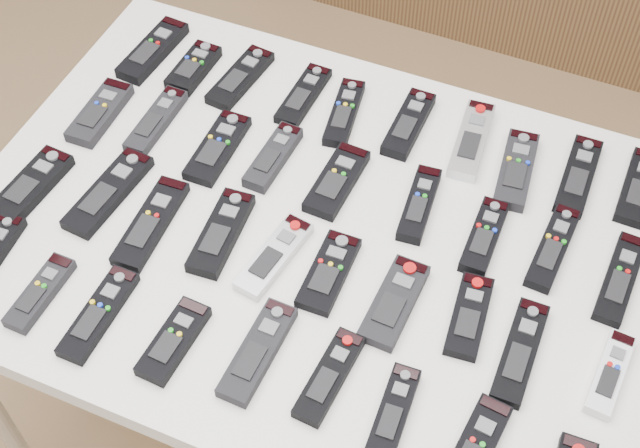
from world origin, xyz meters
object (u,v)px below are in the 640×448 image
at_px(remote_4, 344,113).
at_px(remote_9, 640,188).
at_px(remote_19, 32,185).
at_px(remote_23, 274,256).
at_px(remote_14, 337,181).
at_px(remote_27, 520,352).
at_px(remote_25, 394,302).
at_px(remote_11, 156,121).
at_px(remote_2, 240,78).
at_px(remote_0, 153,50).
at_px(remote_8, 578,176).
at_px(remote_13, 273,157).
at_px(remote_22, 221,233).
at_px(remote_3, 303,95).
at_px(remote_33, 258,351).
at_px(remote_7, 516,170).
at_px(remote_18, 620,279).
at_px(remote_1, 194,68).
at_px(remote_28, 610,374).
at_px(remote_17, 553,248).
at_px(table, 320,250).
at_px(remote_30, 40,293).
at_px(remote_24, 329,272).
at_px(remote_12, 218,148).
at_px(remote_34, 329,376).
at_px(remote_20, 108,192).
at_px(remote_21, 151,223).
at_px(remote_5, 409,124).
at_px(remote_35, 393,413).
at_px(remote_16, 484,237).
at_px(remote_15, 419,204).
at_px(remote_26, 469,316).
at_px(remote_10, 100,113).
at_px(remote_6, 471,140).
at_px(remote_32, 174,341).

relative_size(remote_4, remote_9, 0.97).
xyz_separation_m(remote_19, remote_23, (0.47, 0.03, -0.00)).
height_order(remote_14, remote_27, remote_14).
bearing_deg(remote_25, remote_11, 161.82).
bearing_deg(remote_2, remote_0, -173.94).
distance_m(remote_4, remote_8, 0.45).
bearing_deg(remote_13, remote_22, -90.04).
height_order(remote_3, remote_33, remote_33).
bearing_deg(remote_7, remote_18, -42.28).
xyz_separation_m(remote_1, remote_19, (-0.12, -0.39, 0.00)).
xyz_separation_m(remote_14, remote_28, (0.54, -0.20, -0.00)).
distance_m(remote_14, remote_17, 0.40).
bearing_deg(table, remote_30, -140.46).
distance_m(remote_9, remote_24, 0.59).
distance_m(remote_12, remote_34, 0.52).
height_order(remote_20, remote_30, same).
relative_size(remote_25, remote_28, 1.13).
relative_size(remote_21, remote_24, 1.25).
xyz_separation_m(remote_5, remote_35, (0.18, -0.58, 0.00)).
xyz_separation_m(remote_13, remote_16, (0.41, -0.02, -0.00)).
bearing_deg(remote_3, remote_14, -49.37).
height_order(remote_16, remote_34, remote_16).
xyz_separation_m(remote_8, remote_19, (-0.90, -0.41, 0.00)).
height_order(remote_15, remote_26, remote_15).
distance_m(remote_19, remote_35, 0.77).
distance_m(remote_12, remote_35, 0.62).
bearing_deg(remote_19, remote_24, 7.98).
relative_size(remote_19, remote_25, 1.00).
bearing_deg(remote_7, remote_11, -173.33).
height_order(remote_8, remote_33, remote_33).
bearing_deg(remote_13, remote_16, -0.93).
bearing_deg(remote_28, remote_22, -176.50).
height_order(table, remote_11, remote_11).
xyz_separation_m(remote_22, remote_24, (0.20, -0.00, -0.00)).
relative_size(remote_7, remote_13, 1.13).
xyz_separation_m(remote_11, remote_24, (0.44, -0.20, -0.00)).
distance_m(remote_2, remote_35, 0.78).
bearing_deg(remote_10, remote_3, 28.85).
distance_m(remote_6, remote_15, 0.19).
xyz_separation_m(remote_11, remote_35, (0.63, -0.39, 0.00)).
height_order(remote_6, remote_11, remote_6).
xyz_separation_m(remote_10, remote_24, (0.55, -0.17, -0.00)).
xyz_separation_m(remote_1, remote_33, (0.40, -0.54, 0.00)).
bearing_deg(remote_22, table, 23.23).
distance_m(remote_15, remote_27, 0.33).
xyz_separation_m(remote_12, remote_22, (0.10, -0.18, 0.00)).
bearing_deg(remote_28, remote_32, -157.62).
xyz_separation_m(remote_16, remote_22, (-0.42, -0.17, 0.00)).
relative_size(remote_10, remote_16, 1.04).
relative_size(remote_10, remote_18, 0.89).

